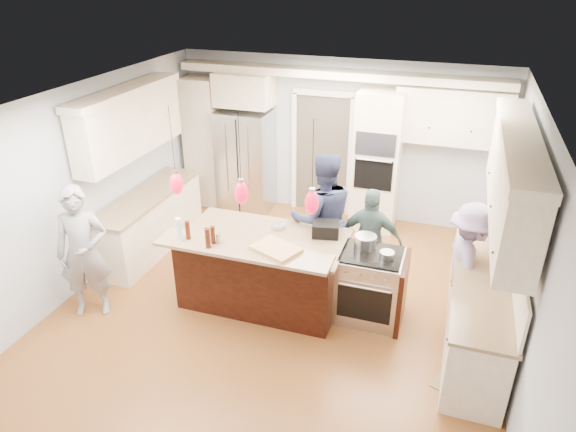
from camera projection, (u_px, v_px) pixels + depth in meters
name	position (u px, v px, depth m)	size (l,w,h in m)	color
ground_plane	(280.00, 305.00, 6.76)	(6.00, 6.00, 0.00)	#975929
room_shell	(278.00, 177.00, 5.95)	(5.54, 6.04, 2.72)	#B2BCC6
refrigerator	(246.00, 161.00, 9.04)	(0.90, 0.70, 1.80)	#B7B7BC
oven_column	(377.00, 162.00, 8.30)	(0.72, 0.69, 2.30)	#F6E7C8
back_upper_cabinets	(291.00, 121.00, 8.57)	(5.30, 0.61, 2.54)	#F6E7C8
right_counter_run	(490.00, 256.00, 5.85)	(0.64, 3.10, 2.51)	#F6E7C8
left_cabinets	(142.00, 186.00, 7.66)	(0.64, 2.30, 2.51)	#F6E7C8
kitchen_island	(263.00, 268.00, 6.67)	(2.10, 1.46, 1.12)	black
island_range	(372.00, 286.00, 6.35)	(0.82, 0.71, 0.92)	#B7B7BC
pendant_lights	(241.00, 193.00, 5.59)	(1.75, 0.15, 1.03)	black
person_bar_end	(83.00, 253.00, 6.27)	(0.63, 0.42, 1.74)	gray
person_far_left	(322.00, 218.00, 6.97)	(0.91, 0.71, 1.86)	navy
person_far_right	(370.00, 239.00, 6.88)	(0.85, 0.35, 1.44)	#486563
person_range_side	(468.00, 265.00, 6.16)	(1.03, 0.59, 1.59)	gray
floor_rug	(470.00, 375.00, 5.61)	(0.57, 0.84, 0.01)	olive
water_bottle	(179.00, 230.00, 5.97)	(0.07, 0.07, 0.29)	silver
beer_bottle_a	(188.00, 230.00, 6.02)	(0.06, 0.06, 0.23)	#3F170B
beer_bottle_b	(208.00, 238.00, 5.83)	(0.06, 0.06, 0.25)	#3F170B
beer_bottle_c	(213.00, 235.00, 5.92)	(0.06, 0.06, 0.22)	#3F170B
drink_can	(219.00, 238.00, 5.96)	(0.07, 0.07, 0.12)	#B7B7BC
cutting_board	(276.00, 249.00, 5.82)	(0.52, 0.37, 0.04)	#B18152
pot_large	(365.00, 241.00, 6.26)	(0.27, 0.27, 0.16)	#B7B7BC
pot_small	(387.00, 255.00, 6.04)	(0.17, 0.17, 0.09)	#B7B7BC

